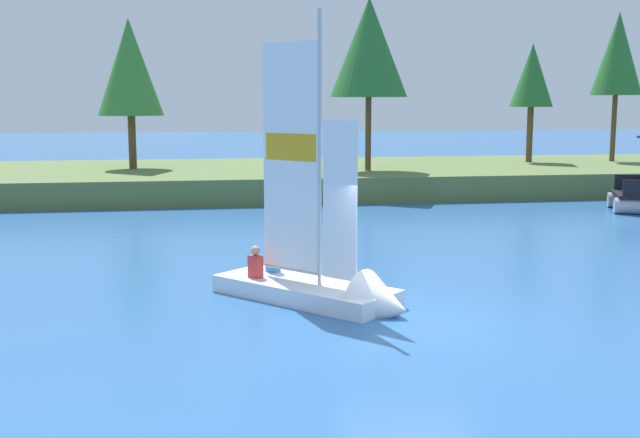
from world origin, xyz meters
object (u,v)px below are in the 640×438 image
shoreline_tree_midleft (369,48)px  shoreline_tree_centre (532,76)px  shoreline_tree_left (130,68)px  sailboat (335,286)px  shoreline_tree_midright (618,54)px

shoreline_tree_midleft → shoreline_tree_centre: 10.14m
shoreline_tree_left → sailboat: shoreline_tree_left is taller
shoreline_tree_midright → sailboat: shoreline_tree_midright is taller
shoreline_tree_midleft → sailboat: 20.52m
shoreline_tree_midleft → shoreline_tree_midright: shoreline_tree_midright is taller
shoreline_tree_left → shoreline_tree_midleft: size_ratio=0.90×
shoreline_tree_centre → shoreline_tree_midright: (4.56, -0.16, 1.14)m
shoreline_tree_left → shoreline_tree_centre: (19.94, 0.98, -0.24)m
shoreline_tree_midright → sailboat: 30.03m
shoreline_tree_midright → sailboat: size_ratio=1.19×
shoreline_tree_left → sailboat: size_ratio=1.07×
shoreline_tree_midleft → shoreline_tree_midright: size_ratio=1.00×
shoreline_tree_midleft → shoreline_tree_midright: bearing=14.4°
shoreline_tree_left → sailboat: bearing=-75.5°
shoreline_tree_centre → shoreline_tree_midright: 4.70m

